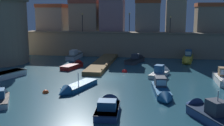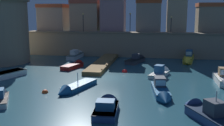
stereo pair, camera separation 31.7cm
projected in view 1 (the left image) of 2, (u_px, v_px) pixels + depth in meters
name	position (u px, v px, depth m)	size (l,w,h in m)	color
ground_plane	(110.00, 78.00, 34.61)	(96.03, 96.03, 0.00)	#1E4756
quay_wall	(125.00, 44.00, 51.03)	(37.85, 2.98, 4.50)	gray
old_town_backdrop	(126.00, 15.00, 53.60)	(36.72, 5.70, 9.54)	gray
pier_dock	(103.00, 63.00, 42.83)	(2.48, 15.76, 0.70)	brown
quay_lamp_0	(82.00, 19.00, 51.47)	(0.32, 0.32, 3.45)	black
quay_lamp_1	(129.00, 19.00, 50.08)	(0.32, 0.32, 3.49)	black
quay_lamp_2	(170.00, 21.00, 49.00)	(0.32, 0.32, 2.94)	black
moored_boat_0	(76.00, 55.00, 49.58)	(1.80, 6.35, 1.93)	silver
moored_boat_2	(162.00, 91.00, 27.08)	(2.19, 6.68, 1.91)	#195689
moored_boat_3	(75.00, 65.00, 40.95)	(2.73, 5.38, 1.37)	red
moored_boat_4	(188.00, 58.00, 45.44)	(2.59, 7.22, 2.04)	gold
moored_boat_6	(109.00, 106.00, 22.91)	(2.05, 4.95, 1.84)	navy
moored_boat_7	(161.00, 72.00, 36.01)	(3.10, 5.39, 2.03)	silver
moored_boat_8	(1.00, 76.00, 33.79)	(3.77, 6.18, 1.69)	white
moored_boat_9	(208.00, 113.00, 21.03)	(4.64, 6.85, 3.04)	navy
moored_boat_10	(74.00, 88.00, 28.76)	(3.24, 6.57, 2.23)	#195689
moored_boat_11	(137.00, 59.00, 45.28)	(3.46, 5.82, 1.87)	#333338
mooring_buoy_0	(46.00, 93.00, 28.05)	(0.66, 0.66, 0.66)	#EA4C19
mooring_buoy_1	(124.00, 72.00, 37.85)	(0.78, 0.78, 0.78)	red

